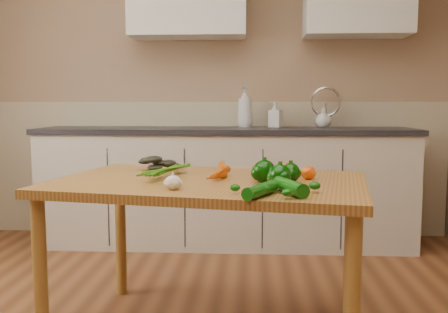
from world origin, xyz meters
TOP-DOWN VIEW (x-y plane):
  - room at (0.00, 0.17)m, footprint 4.04×5.04m
  - counter_run at (0.21, 2.19)m, footprint 2.84×0.64m
  - table at (0.21, 0.60)m, footprint 1.52×1.12m
  - soap_bottle_a at (0.35, 2.31)m, footprint 0.16×0.17m
  - soap_bottle_b at (0.58, 2.32)m, footprint 0.12×0.12m
  - soap_bottle_c at (0.95, 2.27)m, footprint 0.17×0.17m
  - carrot_bunch at (0.17, 0.67)m, footprint 0.29×0.24m
  - leafy_greens at (-0.10, 0.94)m, footprint 0.20×0.18m
  - garlic_bulb at (0.08, 0.33)m, footprint 0.07×0.07m
  - pepper_a at (0.45, 0.52)m, footprint 0.10×0.10m
  - pepper_b at (0.57, 0.56)m, footprint 0.08×0.08m
  - pepper_c at (0.52, 0.43)m, footprint 0.09×0.09m
  - tomato_a at (0.43, 0.74)m, footprint 0.06×0.06m
  - tomato_b at (0.58, 0.72)m, footprint 0.07×0.07m
  - tomato_c at (0.66, 0.63)m, footprint 0.07×0.07m
  - zucchini_a at (0.54, 0.25)m, footprint 0.13×0.21m
  - zucchini_b at (0.43, 0.20)m, footprint 0.14×0.21m

SIDE VIEW (x-z plane):
  - counter_run at x=0.21m, z-range -0.11..1.03m
  - table at x=0.21m, z-range 0.29..1.03m
  - zucchini_b at x=0.43m, z-range 0.74..0.79m
  - zucchini_a at x=0.54m, z-range 0.74..0.80m
  - garlic_bulb at x=0.08m, z-range 0.74..0.80m
  - tomato_a at x=0.43m, z-range 0.74..0.80m
  - tomato_c at x=0.66m, z-range 0.74..0.80m
  - tomato_b at x=0.58m, z-range 0.74..0.81m
  - carrot_bunch at x=0.17m, z-range 0.74..0.81m
  - pepper_b at x=0.57m, z-range 0.74..0.82m
  - pepper_c at x=0.52m, z-range 0.74..0.83m
  - leafy_greens at x=-0.10m, z-range 0.74..0.84m
  - pepper_a at x=0.45m, z-range 0.74..0.84m
  - soap_bottle_c at x=0.95m, z-range 0.90..1.05m
  - soap_bottle_b at x=0.58m, z-range 0.90..1.10m
  - soap_bottle_a at x=0.35m, z-range 0.90..1.21m
  - room at x=0.00m, z-range -0.07..2.57m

